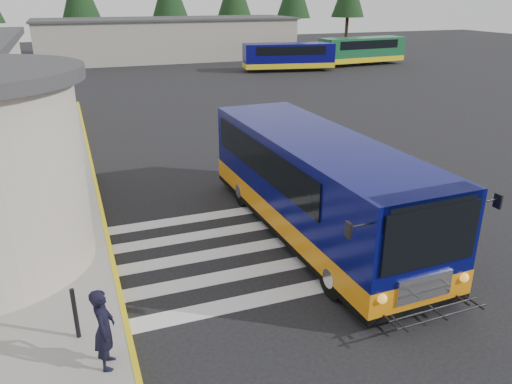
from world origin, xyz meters
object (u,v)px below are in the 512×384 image
object	(u,v)px
bollard	(75,313)
far_bus_b	(362,50)
pedestrian_a	(104,329)
transit_bus	(316,189)
far_bus_a	(288,56)
pedestrian_b	(2,258)

from	to	relation	value
bollard	far_bus_b	xyz separation A→B (m)	(27.73, 34.50, 0.75)
pedestrian_a	bollard	xyz separation A→B (m)	(-0.48, 1.04, -0.25)
pedestrian_a	transit_bus	bearing A→B (deg)	-47.91
transit_bus	bollard	world-z (taller)	transit_bus
transit_bus	pedestrian_a	distance (m)	7.22
far_bus_a	far_bus_b	bearing A→B (deg)	-70.47
pedestrian_b	bollard	distance (m)	2.71
pedestrian_b	pedestrian_a	bearing A→B (deg)	-3.96
far_bus_b	pedestrian_a	bearing A→B (deg)	137.73
transit_bus	far_bus_b	xyz separation A→B (m)	(21.15, 31.71, 0.08)
transit_bus	far_bus_b	bearing A→B (deg)	54.65
bollard	pedestrian_a	bearing A→B (deg)	-65.32
far_bus_b	transit_bus	bearing A→B (deg)	141.51
transit_bus	pedestrian_a	xyz separation A→B (m)	(-6.10, -3.83, -0.42)
pedestrian_a	pedestrian_b	size ratio (longest dim) A/B	0.92
transit_bus	pedestrian_b	bearing A→B (deg)	-178.02
transit_bus	far_bus_b	size ratio (longest dim) A/B	1.16
bollard	far_bus_a	distance (m)	38.40
far_bus_a	transit_bus	bearing A→B (deg)	167.81
pedestrian_b	far_bus_a	xyz separation A→B (m)	(20.76, 30.90, 0.34)
far_bus_a	pedestrian_a	bearing A→B (deg)	161.72
far_bus_a	bollard	bearing A→B (deg)	160.34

